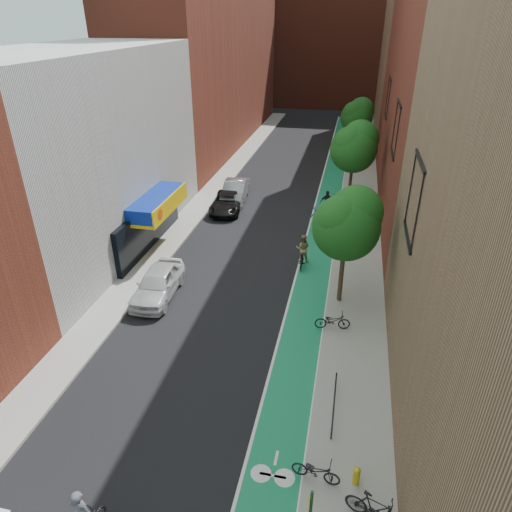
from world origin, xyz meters
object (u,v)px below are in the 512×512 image
Objects in this scene: cyclist_lane_near at (302,253)px; cyclist_lane_mid at (327,207)px; parked_car_silver at (235,191)px; fire_hydrant at (356,475)px; parked_car_black at (227,202)px; parked_car_white at (158,283)px; cyclist_lane_far at (316,220)px.

cyclist_lane_mid is (0.85, 7.99, -0.14)m from cyclist_lane_near.
parked_car_silver reaches higher than fire_hydrant.
parked_car_white is at bearing -96.75° from parked_car_black.
parked_car_silver is 2.56× the size of cyclist_lane_far.
parked_car_white is 12.60m from parked_car_black.
cyclist_lane_far is at bearing -38.06° from parked_car_silver.
parked_car_black is 0.96× the size of parked_car_silver.
cyclist_lane_far is at bearing -94.64° from cyclist_lane_near.
cyclist_lane_near is 1.09× the size of cyclist_lane_far.
fire_hydrant is at bearing 88.33° from cyclist_lane_mid.
parked_car_black is 7.58m from cyclist_lane_far.
cyclist_lane_far is at bearing 50.39° from parked_car_white.
fire_hydrant is at bearing -71.70° from parked_car_silver.
parked_car_black is 2.47× the size of cyclist_lane_far.
parked_car_black is 24.21m from fire_hydrant.
parked_car_white is 2.27× the size of cyclist_lane_mid.
fire_hydrant is (10.32, -21.90, -0.15)m from parked_car_black.
cyclist_lane_mid is at bearing -92.41° from cyclist_lane_far.
cyclist_lane_near reaches higher than parked_car_white.
cyclist_lane_far reaches higher than parked_car_white.
cyclist_lane_mid reaches higher than parked_car_white.
fire_hydrant is at bearing 102.95° from cyclist_lane_near.
parked_car_silver is at bearing -25.24° from cyclist_lane_far.
parked_car_white is 2.42× the size of cyclist_lane_far.
cyclist_lane_near is (6.73, -9.90, 0.11)m from parked_car_silver.
parked_car_white reaches higher than fire_hydrant.
cyclist_lane_near is 14.61m from fire_hydrant.
cyclist_lane_near is at bearing 31.17° from parked_car_white.
parked_car_black is at bearing -49.46° from cyclist_lane_near.
cyclist_lane_mid is 2.96× the size of fire_hydrant.
parked_car_silver is 7.82m from cyclist_lane_mid.
cyclist_lane_near is at bearing 75.43° from cyclist_lane_mid.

